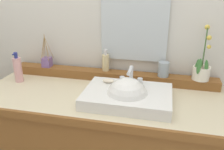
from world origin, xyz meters
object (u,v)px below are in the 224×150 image
object	(u,v)px
potted_plant	(202,70)
tumbler_cup	(164,69)
sink_basin	(127,97)
soap_bar	(108,81)
reed_diffuser	(47,61)
soap_dispenser	(106,62)
lotion_bottle	(18,69)

from	to	relation	value
potted_plant	tumbler_cup	world-z (taller)	potted_plant
sink_basin	soap_bar	xyz separation A→B (m)	(-0.14, 0.10, 0.05)
tumbler_cup	reed_diffuser	distance (m)	0.84
potted_plant	tumbler_cup	size ratio (longest dim) A/B	3.53
reed_diffuser	soap_dispenser	bearing A→B (deg)	2.38
sink_basin	potted_plant	size ratio (longest dim) A/B	1.44
potted_plant	tumbler_cup	distance (m)	0.23
sink_basin	tumbler_cup	size ratio (longest dim) A/B	5.06
sink_basin	potted_plant	xyz separation A→B (m)	(0.42, 0.30, 0.09)
soap_bar	soap_dispenser	distance (m)	0.23
potted_plant	soap_dispenser	distance (m)	0.63
potted_plant	soap_dispenser	xyz separation A→B (m)	(-0.63, 0.02, -0.00)
soap_bar	reed_diffuser	xyz separation A→B (m)	(-0.51, 0.20, 0.02)
potted_plant	reed_diffuser	bearing A→B (deg)	179.96
sink_basin	tumbler_cup	world-z (taller)	sink_basin
soap_dispenser	reed_diffuser	bearing A→B (deg)	-177.62
sink_basin	soap_dispenser	size ratio (longest dim) A/B	3.21
potted_plant	reed_diffuser	world-z (taller)	potted_plant
reed_diffuser	lotion_bottle	world-z (taller)	reed_diffuser
potted_plant	reed_diffuser	xyz separation A→B (m)	(-1.07, 0.00, -0.02)
soap_bar	reed_diffuser	distance (m)	0.55
soap_bar	soap_dispenser	world-z (taller)	soap_dispenser
soap_dispenser	lotion_bottle	xyz separation A→B (m)	(-0.57, -0.18, -0.03)
potted_plant	lotion_bottle	bearing A→B (deg)	-172.19
sink_basin	tumbler_cup	xyz separation A→B (m)	(0.19, 0.30, 0.08)
potted_plant	soap_dispenser	size ratio (longest dim) A/B	2.24
sink_basin	lotion_bottle	xyz separation A→B (m)	(-0.78, 0.13, 0.06)
tumbler_cup	reed_diffuser	world-z (taller)	reed_diffuser
potted_plant	soap_dispenser	world-z (taller)	potted_plant
tumbler_cup	reed_diffuser	bearing A→B (deg)	179.96
lotion_bottle	tumbler_cup	bearing A→B (deg)	9.67
lotion_bottle	potted_plant	bearing A→B (deg)	7.81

